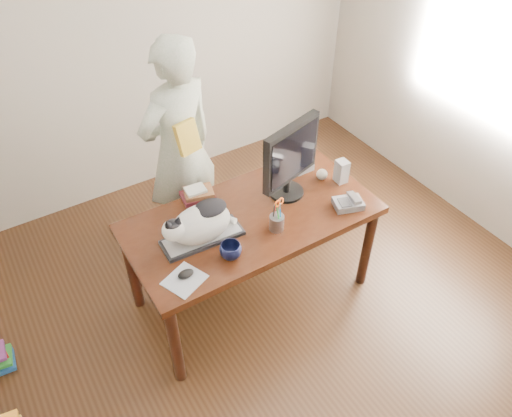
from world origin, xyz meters
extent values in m
plane|color=black|center=(0.00, 0.00, 0.00)|extent=(4.50, 4.50, 0.00)
plane|color=beige|center=(0.00, 2.25, 1.35)|extent=(4.00, 0.00, 4.00)
cube|color=black|center=(0.00, 0.60, 0.72)|extent=(1.60, 0.80, 0.05)
cylinder|color=black|center=(-0.74, 0.26, 0.35)|extent=(0.07, 0.07, 0.70)
cylinder|color=black|center=(0.74, 0.26, 0.35)|extent=(0.07, 0.07, 0.70)
cylinder|color=black|center=(-0.74, 0.94, 0.35)|extent=(0.07, 0.07, 0.70)
cylinder|color=black|center=(0.74, 0.94, 0.35)|extent=(0.07, 0.07, 0.70)
cube|color=black|center=(0.00, 0.96, 0.40)|extent=(1.45, 0.03, 0.50)
cube|color=black|center=(-0.36, 0.58, 0.76)|extent=(0.50, 0.21, 0.02)
cube|color=#A4A4A9|center=(-0.36, 0.58, 0.78)|extent=(0.47, 0.18, 0.01)
ellipsoid|color=silver|center=(-0.36, 0.58, 0.88)|extent=(0.38, 0.25, 0.23)
ellipsoid|color=silver|center=(-0.54, 0.57, 0.93)|extent=(0.14, 0.14, 0.13)
ellipsoid|color=black|center=(-0.54, 0.57, 0.97)|extent=(0.10, 0.09, 0.05)
cone|color=black|center=(-0.57, 0.56, 1.00)|extent=(0.07, 0.06, 0.08)
cone|color=black|center=(-0.51, 0.55, 1.00)|extent=(0.07, 0.06, 0.08)
ellipsoid|color=black|center=(-0.30, 0.58, 0.97)|extent=(0.21, 0.17, 0.05)
cylinder|color=silver|center=(-0.18, 0.63, 0.80)|extent=(0.11, 0.16, 0.05)
cylinder|color=black|center=(0.32, 0.67, 0.76)|extent=(0.29, 0.29, 0.02)
cylinder|color=black|center=(0.32, 0.67, 0.82)|extent=(0.06, 0.06, 0.11)
cube|color=black|center=(0.32, 0.65, 1.08)|extent=(0.47, 0.18, 0.40)
cube|color=black|center=(0.33, 0.63, 1.08)|extent=(0.42, 0.12, 0.34)
cylinder|color=gray|center=(0.07, 0.42, 0.80)|extent=(0.11, 0.11, 0.10)
cylinder|color=black|center=(0.05, 0.43, 0.89)|extent=(0.02, 0.04, 0.15)
cylinder|color=blue|center=(0.09, 0.41, 0.89)|extent=(0.02, 0.04, 0.15)
cylinder|color=red|center=(0.06, 0.44, 0.89)|extent=(0.02, 0.04, 0.15)
cylinder|color=#1B882A|center=(0.06, 0.40, 0.89)|extent=(0.03, 0.03, 0.15)
cylinder|color=#A1A1A6|center=(0.08, 0.42, 0.90)|extent=(0.02, 0.02, 0.11)
cylinder|color=#A1A1A6|center=(0.08, 0.42, 0.90)|extent=(0.01, 0.03, 0.11)
torus|color=#F1570C|center=(0.07, 0.41, 0.96)|extent=(0.05, 0.03, 0.05)
torus|color=#F1570C|center=(0.09, 0.42, 0.96)|extent=(0.05, 0.03, 0.05)
cube|color=#AFB5BB|center=(-0.60, 0.35, 0.75)|extent=(0.26, 0.25, 0.00)
ellipsoid|color=black|center=(-0.58, 0.37, 0.77)|extent=(0.11, 0.09, 0.04)
imported|color=black|center=(-0.29, 0.36, 0.80)|extent=(0.17, 0.17, 0.10)
cube|color=slate|center=(0.58, 0.35, 0.77)|extent=(0.22, 0.18, 0.05)
cube|color=#38383B|center=(0.54, 0.35, 0.80)|extent=(0.10, 0.11, 0.01)
cube|color=#A1A1A6|center=(0.62, 0.35, 0.81)|extent=(0.09, 0.16, 0.05)
cube|color=gray|center=(0.70, 0.58, 0.83)|extent=(0.08, 0.09, 0.16)
sphere|color=silver|center=(0.61, 0.67, 0.79)|extent=(0.08, 0.08, 0.08)
cube|color=#461219|center=(-0.21, 0.94, 0.77)|extent=(0.23, 0.18, 0.03)
cube|color=brown|center=(-0.20, 0.94, 0.80)|extent=(0.22, 0.19, 0.03)
cube|color=silver|center=(-0.22, 0.95, 0.82)|extent=(0.14, 0.11, 0.02)
cube|color=slate|center=(0.56, 0.87, 0.78)|extent=(0.14, 0.18, 0.05)
cube|color=#38383B|center=(0.56, 0.84, 0.80)|extent=(0.09, 0.09, 0.01)
imported|color=white|center=(-0.13, 1.37, 0.85)|extent=(0.70, 0.54, 1.69)
cube|color=gold|center=(-0.13, 1.20, 1.05)|extent=(0.18, 0.13, 0.22)
camera|label=1|loc=(-1.22, -1.40, 2.87)|focal=35.00mm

